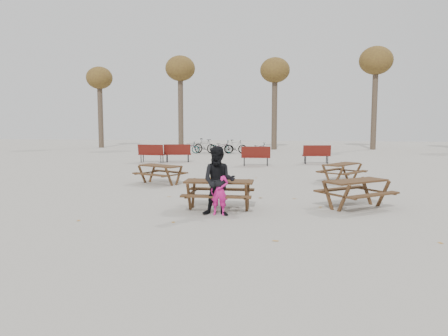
# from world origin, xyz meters

# --- Properties ---
(ground) EXTENTS (80.00, 80.00, 0.00)m
(ground) POSITION_xyz_m (0.00, 0.00, 0.00)
(ground) COLOR gray
(ground) RESTS_ON ground
(main_picnic_table) EXTENTS (1.80, 1.45, 0.78)m
(main_picnic_table) POSITION_xyz_m (0.00, 0.00, 0.59)
(main_picnic_table) COLOR #3C2116
(main_picnic_table) RESTS_ON ground
(food_tray) EXTENTS (0.18, 0.11, 0.03)m
(food_tray) POSITION_xyz_m (-0.01, -0.18, 0.79)
(food_tray) COLOR white
(food_tray) RESTS_ON main_picnic_table
(bread_roll) EXTENTS (0.14, 0.06, 0.05)m
(bread_roll) POSITION_xyz_m (-0.01, -0.18, 0.83)
(bread_roll) COLOR tan
(bread_roll) RESTS_ON food_tray
(soda_bottle) EXTENTS (0.07, 0.07, 0.17)m
(soda_bottle) POSITION_xyz_m (-0.20, -0.12, 0.85)
(soda_bottle) COLOR silver
(soda_bottle) RESTS_ON main_picnic_table
(child) EXTENTS (0.47, 0.32, 1.24)m
(child) POSITION_xyz_m (0.11, -0.68, 0.62)
(child) COLOR #CE197B
(child) RESTS_ON ground
(adult) EXTENTS (0.85, 0.67, 1.73)m
(adult) POSITION_xyz_m (0.10, -0.75, 0.86)
(adult) COLOR black
(adult) RESTS_ON ground
(picnic_table_east) EXTENTS (2.26, 2.20, 0.76)m
(picnic_table_east) POSITION_xyz_m (3.64, 0.68, 0.38)
(picnic_table_east) COLOR #3C2116
(picnic_table_east) RESTS_ON ground
(picnic_table_north) EXTENTS (2.05, 1.91, 0.70)m
(picnic_table_north) POSITION_xyz_m (-2.84, 4.36, 0.35)
(picnic_table_north) COLOR #3C2116
(picnic_table_north) RESTS_ON ground
(picnic_table_far) EXTENTS (2.04, 2.11, 0.71)m
(picnic_table_far) POSITION_xyz_m (3.95, 5.81, 0.35)
(picnic_table_far) COLOR #3C2116
(picnic_table_far) RESTS_ON ground
(park_bench_row) EXTENTS (10.72, 2.20, 1.03)m
(park_bench_row) POSITION_xyz_m (-1.50, 12.34, 0.52)
(park_bench_row) COLOR #601913
(park_bench_row) RESTS_ON ground
(bicycle_row) EXTENTS (6.70, 1.63, 1.06)m
(bicycle_row) POSITION_xyz_m (-2.76, 19.71, 0.47)
(bicycle_row) COLOR black
(bicycle_row) RESTS_ON ground
(tree_row) EXTENTS (32.17, 3.52, 8.26)m
(tree_row) POSITION_xyz_m (0.90, 25.15, 6.19)
(tree_row) COLOR #382B21
(tree_row) RESTS_ON ground
(fallen_leaves) EXTENTS (11.00, 11.00, 0.01)m
(fallen_leaves) POSITION_xyz_m (0.50, 2.50, 0.00)
(fallen_leaves) COLOR #B0772A
(fallen_leaves) RESTS_ON ground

